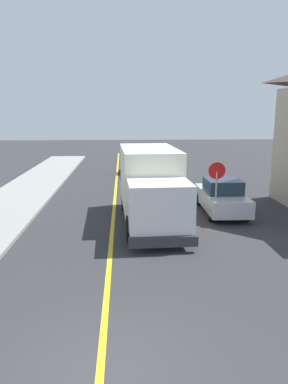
{
  "coord_description": "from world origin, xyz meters",
  "views": [
    {
      "loc": [
        0.47,
        -5.85,
        4.74
      ],
      "look_at": [
        1.37,
        9.49,
        1.4
      ],
      "focal_mm": 34.16,
      "sensor_mm": 36.0,
      "label": 1
    }
  ],
  "objects_px": {
    "parked_car_mid": "(137,164)",
    "parked_van_across": "(222,197)",
    "parked_car_near": "(154,179)",
    "stop_sign": "(216,179)",
    "parked_car_far": "(139,154)",
    "box_truck": "(151,182)"
  },
  "relations": [
    {
      "from": "parked_car_near",
      "to": "parked_car_far",
      "type": "relative_size",
      "value": 1.01
    },
    {
      "from": "parked_car_mid",
      "to": "parked_van_across",
      "type": "xyz_separation_m",
      "value": [
        3.6,
        -11.95,
        0.0
      ]
    },
    {
      "from": "parked_car_mid",
      "to": "parked_car_far",
      "type": "height_order",
      "value": "same"
    },
    {
      "from": "box_truck",
      "to": "stop_sign",
      "type": "distance_m",
      "value": 2.94
    },
    {
      "from": "parked_van_across",
      "to": "stop_sign",
      "type": "xyz_separation_m",
      "value": [
        -0.59,
        -1.16,
        1.06
      ]
    },
    {
      "from": "parked_car_mid",
      "to": "parked_van_across",
      "type": "relative_size",
      "value": 1.01
    },
    {
      "from": "parked_car_far",
      "to": "box_truck",
      "type": "bearing_deg",
      "value": -91.04
    },
    {
      "from": "box_truck",
      "to": "parked_car_near",
      "type": "height_order",
      "value": "box_truck"
    },
    {
      "from": "parked_van_across",
      "to": "stop_sign",
      "type": "distance_m",
      "value": 1.68
    },
    {
      "from": "parked_car_near",
      "to": "parked_car_far",
      "type": "bearing_deg",
      "value": 91.25
    },
    {
      "from": "parked_van_across",
      "to": "parked_car_far",
      "type": "bearing_deg",
      "value": 99.42
    },
    {
      "from": "parked_car_mid",
      "to": "parked_car_far",
      "type": "bearing_deg",
      "value": 86.47
    },
    {
      "from": "parked_van_across",
      "to": "parked_car_near",
      "type": "bearing_deg",
      "value": 119.08
    },
    {
      "from": "parked_car_near",
      "to": "stop_sign",
      "type": "relative_size",
      "value": 1.68
    },
    {
      "from": "parked_car_near",
      "to": "parked_car_mid",
      "type": "bearing_deg",
      "value": 96.2
    },
    {
      "from": "box_truck",
      "to": "stop_sign",
      "type": "xyz_separation_m",
      "value": [
        2.93,
        0.06,
        0.09
      ]
    },
    {
      "from": "parked_car_mid",
      "to": "stop_sign",
      "type": "xyz_separation_m",
      "value": [
        3.0,
        -13.11,
        1.06
      ]
    },
    {
      "from": "box_truck",
      "to": "parked_car_far",
      "type": "relative_size",
      "value": 1.65
    },
    {
      "from": "parked_car_mid",
      "to": "parked_van_across",
      "type": "distance_m",
      "value": 12.48
    },
    {
      "from": "parked_car_far",
      "to": "parked_van_across",
      "type": "bearing_deg",
      "value": -80.58
    },
    {
      "from": "box_truck",
      "to": "parked_van_across",
      "type": "distance_m",
      "value": 3.86
    },
    {
      "from": "parked_car_far",
      "to": "parked_car_mid",
      "type": "bearing_deg",
      "value": -93.53
    }
  ]
}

